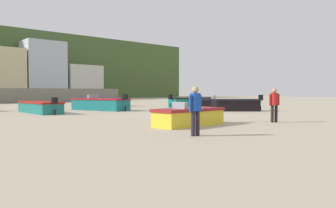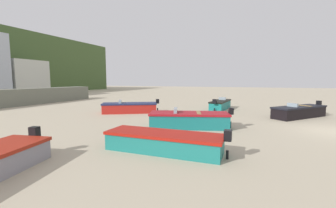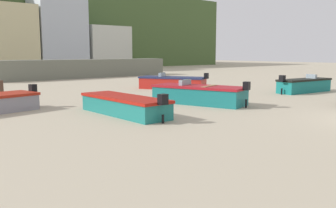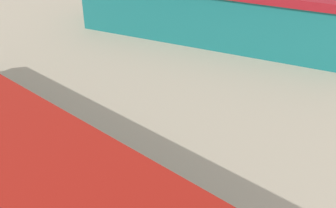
% 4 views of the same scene
% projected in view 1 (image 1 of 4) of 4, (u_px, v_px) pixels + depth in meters
% --- Properties ---
extents(ground_plane, '(160.00, 160.00, 0.00)m').
position_uv_depth(ground_plane, '(190.00, 115.00, 20.30)').
color(ground_plane, tan).
extents(harbor_pier, '(19.37, 2.40, 1.93)m').
position_uv_depth(harbor_pier, '(54.00, 95.00, 44.86)').
color(harbor_pier, '#676A5C').
rests_on(harbor_pier, ground).
extents(townhouse_centre, '(5.44, 6.80, 9.06)m').
position_uv_depth(townhouse_centre, '(5.00, 75.00, 56.57)').
color(townhouse_centre, '#CABF8F').
rests_on(townhouse_centre, ground).
extents(townhouse_right, '(7.10, 5.90, 10.90)m').
position_uv_depth(townhouse_right, '(43.00, 71.00, 60.45)').
color(townhouse_right, '#B1BAC5').
rests_on(townhouse_right, ground).
extents(townhouse_far_right, '(7.10, 5.63, 6.81)m').
position_uv_depth(townhouse_far_right, '(82.00, 82.00, 65.39)').
color(townhouse_far_right, beige).
rests_on(townhouse_far_right, ground).
extents(boat_teal_0, '(4.71, 1.68, 1.22)m').
position_uv_depth(boat_teal_0, '(190.00, 102.00, 30.75)').
color(boat_teal_0, '#14716E').
rests_on(boat_teal_0, ground).
extents(boat_black_1, '(4.75, 4.42, 1.23)m').
position_uv_depth(boat_black_1, '(226.00, 105.00, 24.17)').
color(boat_black_1, black).
rests_on(boat_black_1, ground).
extents(boat_teal_3, '(1.55, 5.18, 1.11)m').
position_uv_depth(boat_teal_3, '(40.00, 107.00, 21.88)').
color(boat_teal_3, '#1C746E').
rests_on(boat_teal_3, ground).
extents(boat_red_4, '(3.74, 4.98, 1.22)m').
position_uv_depth(boat_red_4, '(103.00, 101.00, 32.85)').
color(boat_red_4, '#B0201A').
rests_on(boat_red_4, ground).
extents(boat_teal_5, '(3.09, 5.20, 1.26)m').
position_uv_depth(boat_teal_5, '(100.00, 104.00, 25.20)').
color(boat_teal_5, '#186F6F').
rests_on(boat_teal_5, ground).
extents(boat_yellow_6, '(3.76, 1.49, 1.06)m').
position_uv_depth(boat_yellow_6, '(190.00, 116.00, 13.66)').
color(boat_yellow_6, gold).
rests_on(boat_yellow_6, ground).
extents(beach_walker_foreground, '(0.53, 0.35, 1.62)m').
position_uv_depth(beach_walker_foreground, '(195.00, 107.00, 10.43)').
color(beach_walker_foreground, '#27222D').
rests_on(beach_walker_foreground, ground).
extents(beach_walker_distant, '(0.51, 0.46, 1.62)m').
position_uv_depth(beach_walker_distant, '(274.00, 102.00, 15.13)').
color(beach_walker_distant, black).
rests_on(beach_walker_distant, ground).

